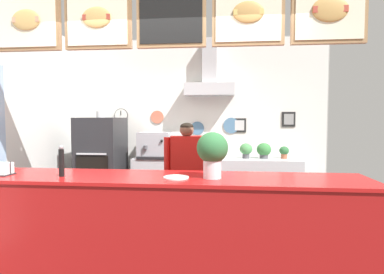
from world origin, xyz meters
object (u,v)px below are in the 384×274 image
(potted_sage, at_px, (284,152))
(napkin_holder, at_px, (3,169))
(basil_vase, at_px, (212,152))
(condiment_plate, at_px, (176,177))
(shop_worker, at_px, (187,179))
(potted_oregano, at_px, (246,150))
(potted_basil, at_px, (264,150))
(pepper_grinder, at_px, (61,161))
(pizza_oven, at_px, (102,167))
(espresso_machine, at_px, (155,145))
(potted_rosemary, at_px, (195,149))

(potted_sage, height_order, napkin_holder, napkin_holder)
(basil_vase, xyz_separation_m, condiment_plate, (-0.31, -0.03, -0.22))
(shop_worker, bearing_deg, condiment_plate, 82.49)
(shop_worker, xyz_separation_m, potted_oregano, (0.81, 1.21, 0.26))
(potted_basil, xyz_separation_m, pepper_grinder, (-2.08, -2.44, 0.13))
(napkin_holder, bearing_deg, pizza_oven, 88.06)
(shop_worker, relative_size, napkin_holder, 9.16)
(shop_worker, relative_size, potted_basil, 6.14)
(napkin_holder, bearing_deg, potted_oregano, 45.60)
(pizza_oven, relative_size, espresso_machine, 3.22)
(potted_sage, distance_m, pepper_grinder, 3.43)
(pizza_oven, bearing_deg, potted_oregano, 7.02)
(pizza_oven, xyz_separation_m, shop_worker, (1.47, -0.93, 0.01))
(shop_worker, distance_m, potted_sage, 1.90)
(condiment_plate, bearing_deg, potted_basil, 66.55)
(potted_sage, distance_m, potted_oregano, 0.60)
(pizza_oven, relative_size, shop_worker, 1.11)
(potted_rosemary, xyz_separation_m, basil_vase, (0.37, -2.36, 0.21))
(potted_sage, height_order, pepper_grinder, pepper_grinder)
(pizza_oven, bearing_deg, espresso_machine, 17.31)
(basil_vase, height_order, napkin_holder, basil_vase)
(pepper_grinder, relative_size, napkin_holder, 1.69)
(potted_rosemary, xyz_separation_m, potted_oregano, (0.82, 0.01, -0.01))
(pepper_grinder, height_order, napkin_holder, pepper_grinder)
(potted_rosemary, distance_m, pepper_grinder, 2.60)
(potted_basil, xyz_separation_m, potted_rosemary, (-1.11, -0.03, 0.01))
(shop_worker, xyz_separation_m, napkin_holder, (-1.55, -1.20, 0.29))
(potted_basil, bearing_deg, potted_rosemary, -178.48)
(potted_sage, height_order, potted_rosemary, potted_rosemary)
(napkin_holder, bearing_deg, shop_worker, 37.82)
(potted_rosemary, bearing_deg, napkin_holder, -122.65)
(pizza_oven, distance_m, napkin_holder, 2.15)
(shop_worker, distance_m, potted_rosemary, 1.23)
(condiment_plate, distance_m, napkin_holder, 1.60)
(espresso_machine, distance_m, potted_oregano, 1.48)
(shop_worker, height_order, potted_sage, shop_worker)
(shop_worker, height_order, pepper_grinder, shop_worker)
(pepper_grinder, distance_m, napkin_holder, 0.58)
(potted_basil, bearing_deg, potted_oregano, -175.54)
(potted_basil, bearing_deg, pizza_oven, -173.27)
(shop_worker, bearing_deg, potted_basil, -141.61)
(espresso_machine, height_order, potted_rosemary, espresso_machine)
(potted_rosemary, height_order, condiment_plate, potted_rosemary)
(pizza_oven, height_order, condiment_plate, pizza_oven)
(potted_basil, xyz_separation_m, potted_sage, (0.32, 0.01, -0.02))
(condiment_plate, bearing_deg, potted_sage, 60.61)
(potted_sage, bearing_deg, potted_rosemary, -178.48)
(shop_worker, distance_m, potted_basil, 1.67)
(potted_basil, bearing_deg, basil_vase, -107.20)
(potted_sage, distance_m, napkin_holder, 3.84)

